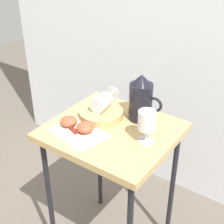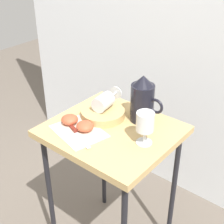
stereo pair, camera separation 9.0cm
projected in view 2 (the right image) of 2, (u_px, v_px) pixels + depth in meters
name	position (u px, v px, depth m)	size (l,w,h in m)	color
curtain_drape	(192.00, 8.00, 1.59)	(2.40, 0.03, 2.21)	white
table	(112.00, 144.00, 1.42)	(0.52, 0.47, 0.72)	tan
linen_napkin	(79.00, 131.00, 1.35)	(0.22, 0.17, 0.00)	beige
basket_tray	(103.00, 113.00, 1.45)	(0.19, 0.19, 0.04)	tan
pitcher	(142.00, 102.00, 1.39)	(0.15, 0.10, 0.21)	black
wine_glass_upright	(145.00, 124.00, 1.24)	(0.07, 0.07, 0.14)	silver
wine_glass_tipped_near	(104.00, 102.00, 1.43)	(0.08, 0.16, 0.07)	silver
apple_half_left	(70.00, 120.00, 1.39)	(0.07, 0.07, 0.04)	#C15133
apple_half_right	(85.00, 126.00, 1.35)	(0.07, 0.07, 0.04)	#C15133
knife	(75.00, 131.00, 1.35)	(0.20, 0.09, 0.01)	silver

